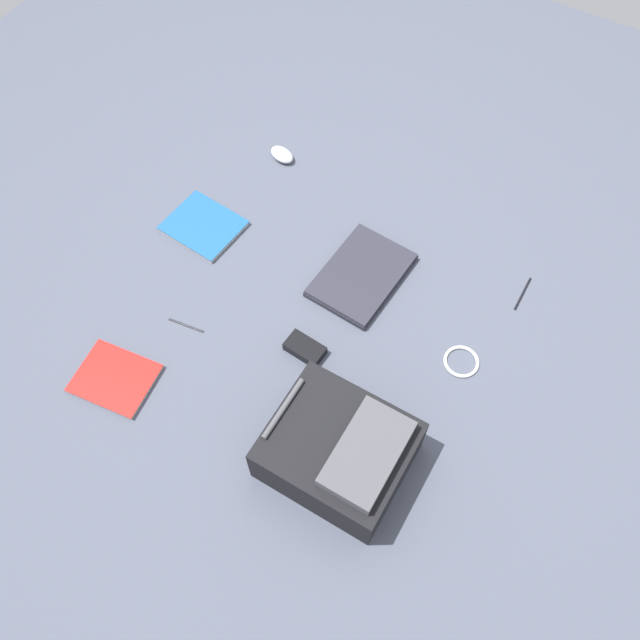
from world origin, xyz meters
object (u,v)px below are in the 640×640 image
book_manual (203,226)px  cable_coil (461,361)px  laptop (362,275)px  book_red (115,379)px  power_brick (305,349)px  backpack (340,451)px  computer_mouse (282,155)px  pen_blue (186,325)px  pen_black (523,293)px

book_manual → cable_coil: 1.03m
laptop → book_red: bearing=146.9°
book_manual → cable_coil: book_manual is taller
laptop → power_brick: bearing=176.8°
laptop → backpack: bearing=-157.0°
computer_mouse → power_brick: size_ratio=0.82×
laptop → book_manual: 0.61m
power_brick → pen_blue: power_brick is taller
backpack → pen_black: (0.83, -0.25, -0.09)m
backpack → book_manual: 1.00m
book_red → power_brick: bearing=-49.7°
pen_blue → backpack: bearing=-102.3°
laptop → pen_black: 0.55m
pen_black → pen_blue: pen_black is taller
computer_mouse → cable_coil: 1.07m
book_manual → pen_blue: 0.41m
computer_mouse → power_brick: computer_mouse is taller
book_red → laptop: bearing=-33.1°
pen_black → power_brick: bearing=137.1°
laptop → computer_mouse: computer_mouse is taller
laptop → pen_blue: bearing=138.7°
computer_mouse → cable_coil: bearing=-101.6°
cable_coil → pen_black: 0.35m
power_brick → pen_black: bearing=-42.9°
book_red → cable_coil: bearing=-56.2°
cable_coil → pen_black: size_ratio=0.79×
backpack → pen_blue: size_ratio=3.00×
laptop → cable_coil: size_ratio=3.19×
backpack → pen_blue: backpack is taller
backpack → power_brick: backpack is taller
laptop → cable_coil: 0.45m
power_brick → computer_mouse: bearing=37.2°
book_manual → power_brick: bearing=-113.0°
laptop → cable_coil: bearing=-106.0°
book_red → computer_mouse: computer_mouse is taller
backpack → laptop: bearing=23.0°
computer_mouse → laptop: bearing=-108.3°
laptop → book_red: laptop is taller
computer_mouse → pen_blue: 0.81m
backpack → computer_mouse: 1.23m
book_red → book_manual: (0.64, 0.11, 0.00)m
backpack → book_manual: (0.51, 0.86, -0.08)m
cable_coil → pen_black: (0.35, -0.07, -0.00)m
computer_mouse → book_red: bearing=-163.7°
power_brick → pen_black: power_brick is taller
laptop → computer_mouse: size_ratio=3.56×
computer_mouse → pen_black: 1.05m
laptop → computer_mouse: bearing=58.1°
computer_mouse → power_brick: 0.85m
laptop → book_red: 0.88m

